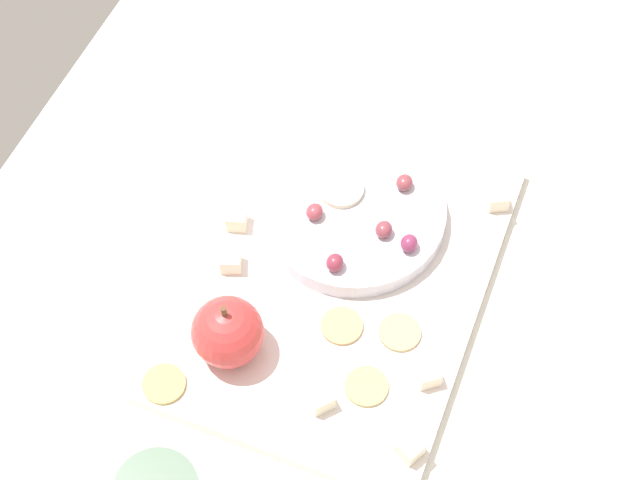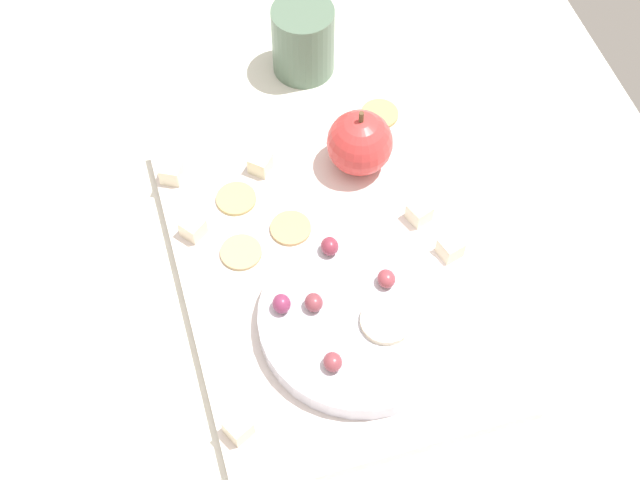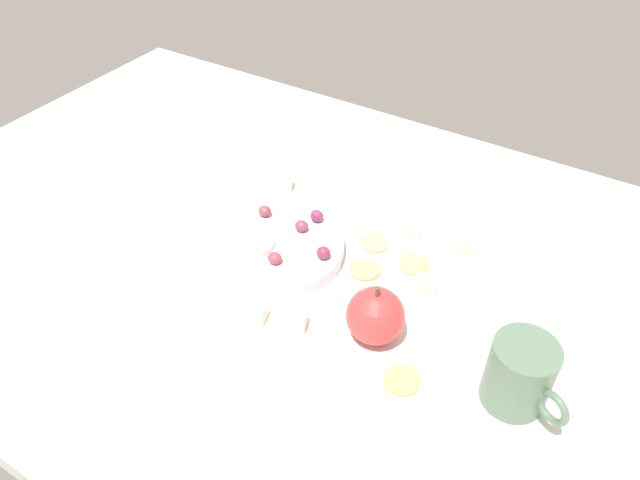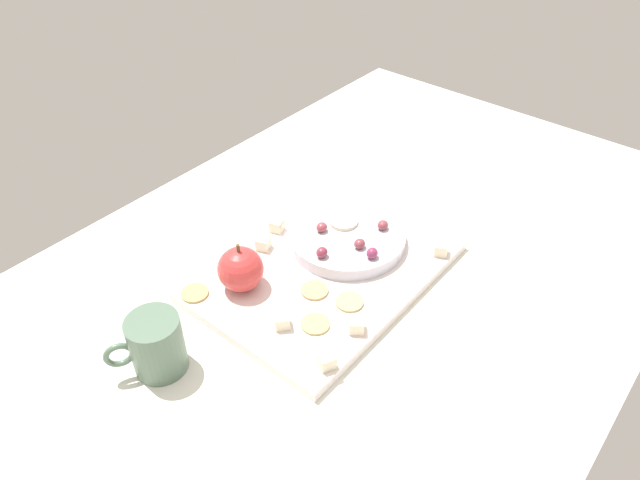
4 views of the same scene
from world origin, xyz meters
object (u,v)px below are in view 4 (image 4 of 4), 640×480
at_px(cracker_1, 349,302).
at_px(cup, 156,345).
at_px(cheese_cube_2, 327,361).
at_px(grape_2, 360,244).
at_px(cheese_cube_1, 441,249).
at_px(cheese_cube_3, 282,321).
at_px(cheese_cube_4, 356,325).
at_px(cracker_2, 315,324).
at_px(cracker_0, 314,290).
at_px(cheese_cube_0, 263,243).
at_px(grape_1, 372,253).
at_px(platter, 326,269).
at_px(grape_4, 322,227).
at_px(grape_0, 322,252).
at_px(apple_slice_0, 343,221).
at_px(grape_3, 383,225).
at_px(serving_dish, 347,237).
at_px(cheese_cube_5, 277,225).
at_px(cracker_3, 195,293).
at_px(apple_whole, 241,269).

relative_size(cracker_1, cup, 0.42).
xyz_separation_m(cheese_cube_2, grape_2, (0.20, 0.09, 0.02)).
xyz_separation_m(cheese_cube_1, cheese_cube_3, (-0.27, 0.09, 0.00)).
bearing_deg(cheese_cube_2, cheese_cube_4, 5.52).
bearing_deg(cracker_2, cracker_0, 41.76).
xyz_separation_m(cheese_cube_0, cheese_cube_3, (-0.10, -0.14, 0.00)).
xyz_separation_m(cheese_cube_4, grape_1, (0.12, 0.06, 0.02)).
distance_m(platter, grape_4, 0.07).
bearing_deg(grape_2, grape_0, 149.75).
height_order(cheese_cube_0, grape_2, grape_2).
bearing_deg(apple_slice_0, grape_3, -65.01).
xyz_separation_m(cracker_1, apple_slice_0, (0.12, 0.11, 0.02)).
height_order(apple_slice_0, cup, cup).
xyz_separation_m(serving_dish, grape_1, (-0.03, -0.07, 0.02)).
relative_size(cracker_0, grape_4, 2.18).
height_order(cheese_cube_5, cracker_0, cheese_cube_5).
distance_m(cheese_cube_2, grape_3, 0.28).
xyz_separation_m(serving_dish, cheese_cube_0, (-0.10, 0.09, -0.00)).
distance_m(cheese_cube_5, grape_3, 0.17).
xyz_separation_m(cracker_3, cup, (-0.11, -0.05, 0.02)).
relative_size(cheese_cube_0, grape_3, 1.09).
relative_size(platter, cheese_cube_3, 19.14).
height_order(apple_whole, apple_slice_0, apple_whole).
xyz_separation_m(platter, grape_2, (0.05, -0.03, 0.04)).
relative_size(cheese_cube_1, cup, 0.21).
bearing_deg(grape_1, apple_whole, 141.35).
relative_size(cheese_cube_0, cheese_cube_3, 1.00).
bearing_deg(apple_slice_0, cracker_1, -138.86).
relative_size(apple_whole, cheese_cube_3, 3.33).
distance_m(cheese_cube_0, cup, 0.25).
height_order(cheese_cube_4, grape_3, grape_3).
xyz_separation_m(platter, cheese_cube_4, (-0.08, -0.12, 0.02)).
xyz_separation_m(cracker_3, grape_2, (0.22, -0.14, 0.03)).
distance_m(cheese_cube_5, cracker_2, 0.22).
relative_size(grape_1, grape_4, 1.00).
relative_size(platter, grape_0, 20.86).
height_order(cheese_cube_4, grape_4, grape_4).
bearing_deg(cheese_cube_4, cracker_0, 76.75).
relative_size(cheese_cube_0, cheese_cube_4, 1.00).
xyz_separation_m(grape_4, apple_slice_0, (0.04, -0.01, -0.00)).
relative_size(cracker_2, grape_2, 2.18).
xyz_separation_m(platter, cracker_2, (-0.11, -0.07, 0.01)).
height_order(platter, grape_0, grape_0).
relative_size(grape_4, cup, 0.19).
height_order(grape_4, apple_slice_0, grape_4).
height_order(cracker_1, cracker_2, same).
xyz_separation_m(cheese_cube_4, cracker_3, (-0.09, 0.22, -0.01)).
bearing_deg(cheese_cube_4, grape_4, 53.28).
relative_size(cheese_cube_1, cracker_0, 0.50).
bearing_deg(cheese_cube_1, cracker_1, 165.79).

